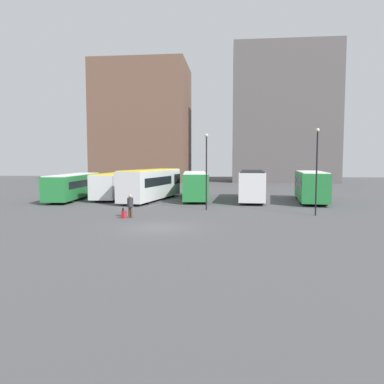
% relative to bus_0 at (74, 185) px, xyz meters
% --- Properties ---
extents(ground_plane, '(160.00, 160.00, 0.00)m').
position_rel_bus_0_xyz_m(ground_plane, '(12.80, -16.87, -1.53)').
color(ground_plane, '#4C4C4F').
extents(building_block_left, '(19.12, 15.42, 24.54)m').
position_rel_bus_0_xyz_m(building_block_left, '(-1.54, 39.72, 10.75)').
color(building_block_left, brown).
rests_on(building_block_left, ground_plane).
extents(building_block_right, '(20.73, 12.47, 27.27)m').
position_rel_bus_0_xyz_m(building_block_right, '(27.94, 39.72, 12.11)').
color(building_block_right, '#5B5656').
rests_on(building_block_right, ground_plane).
extents(bus_0, '(3.43, 12.54, 2.78)m').
position_rel_bus_0_xyz_m(bus_0, '(0.00, 0.00, 0.00)').
color(bus_0, '#237A38').
rests_on(bus_0, ground_plane).
extents(bus_1, '(2.60, 9.99, 2.87)m').
position_rel_bus_0_xyz_m(bus_1, '(4.27, 1.23, 0.03)').
color(bus_1, silver).
rests_on(bus_1, ground_plane).
extents(bus_2, '(4.53, 12.62, 3.32)m').
position_rel_bus_0_xyz_m(bus_2, '(8.84, -0.19, 0.28)').
color(bus_2, silver).
rests_on(bus_2, ground_plane).
extents(bus_3, '(3.76, 11.05, 3.00)m').
position_rel_bus_0_xyz_m(bus_3, '(13.37, 1.17, 0.11)').
color(bus_3, '#237A38').
rests_on(bus_3, ground_plane).
extents(bus_4, '(3.03, 10.70, 3.18)m').
position_rel_bus_0_xyz_m(bus_4, '(19.57, 0.54, 0.20)').
color(bus_4, silver).
rests_on(bus_4, ground_plane).
extents(bus_5, '(3.59, 10.30, 3.15)m').
position_rel_bus_0_xyz_m(bus_5, '(25.59, -0.16, 0.18)').
color(bus_5, '#237A38').
rests_on(bus_5, ground_plane).
extents(traveler, '(0.58, 0.58, 1.75)m').
position_rel_bus_0_xyz_m(traveler, '(9.91, -12.89, -0.49)').
color(traveler, '#4C3828').
rests_on(traveler, ground_plane).
extents(suitcase, '(0.35, 0.39, 0.78)m').
position_rel_bus_0_xyz_m(suitcase, '(9.52, -13.23, -1.25)').
color(suitcase, '#B7232D').
rests_on(suitcase, ground_plane).
extents(lamp_post_0, '(0.28, 0.28, 6.54)m').
position_rel_bus_0_xyz_m(lamp_post_0, '(15.25, -7.88, 2.26)').
color(lamp_post_0, black).
rests_on(lamp_post_0, ground_plane).
extents(lamp_post_1, '(0.28, 0.28, 6.72)m').
position_rel_bus_0_xyz_m(lamp_post_1, '(23.91, -10.30, 2.35)').
color(lamp_post_1, black).
rests_on(lamp_post_1, ground_plane).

